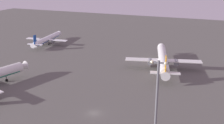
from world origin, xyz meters
TOP-DOWN VIEW (x-y plane):
  - ground_plane at (0.00, 0.00)m, footprint 416.00×416.00m
  - airplane_far_stand at (12.04, 51.85)m, footprint 35.65×45.46m
  - airplane_terminal_side at (-65.81, 70.95)m, footprint 27.73×35.55m
  - apron_light_west at (21.50, -5.06)m, footprint 4.80×0.90m

SIDE VIEW (x-z plane):
  - ground_plane at x=0.00m, z-range 0.00..0.00m
  - airplane_terminal_side at x=-65.81m, z-range -1.11..8.00m
  - airplane_far_stand at x=12.04m, z-range -1.44..10.36m
  - apron_light_west at x=21.50m, z-range 1.79..24.06m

